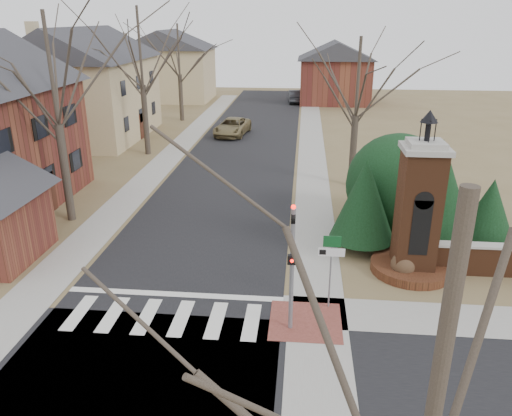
# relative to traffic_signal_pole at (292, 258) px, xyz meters

# --- Properties ---
(ground) EXTENTS (120.00, 120.00, 0.00)m
(ground) POSITION_rel_traffic_signal_pole_xyz_m (-4.30, -0.57, -2.59)
(ground) COLOR brown
(ground) RESTS_ON ground
(main_street) EXTENTS (8.00, 70.00, 0.01)m
(main_street) POSITION_rel_traffic_signal_pole_xyz_m (-4.30, 21.43, -2.58)
(main_street) COLOR black
(main_street) RESTS_ON ground
(cross_street) EXTENTS (120.00, 8.00, 0.01)m
(cross_street) POSITION_rel_traffic_signal_pole_xyz_m (-4.30, -3.57, -2.58)
(cross_street) COLOR black
(cross_street) RESTS_ON ground
(crosswalk_zone) EXTENTS (8.00, 2.20, 0.02)m
(crosswalk_zone) POSITION_rel_traffic_signal_pole_xyz_m (-4.30, 0.23, -2.58)
(crosswalk_zone) COLOR silver
(crosswalk_zone) RESTS_ON ground
(stop_bar) EXTENTS (8.00, 0.35, 0.02)m
(stop_bar) POSITION_rel_traffic_signal_pole_xyz_m (-4.30, 1.73, -2.58)
(stop_bar) COLOR silver
(stop_bar) RESTS_ON ground
(sidewalk_right_main) EXTENTS (2.00, 60.00, 0.02)m
(sidewalk_right_main) POSITION_rel_traffic_signal_pole_xyz_m (0.90, 21.43, -2.58)
(sidewalk_right_main) COLOR gray
(sidewalk_right_main) RESTS_ON ground
(sidewalk_left) EXTENTS (2.00, 60.00, 0.02)m
(sidewalk_left) POSITION_rel_traffic_signal_pole_xyz_m (-9.50, 21.43, -2.58)
(sidewalk_left) COLOR gray
(sidewalk_left) RESTS_ON ground
(curb_apron) EXTENTS (2.40, 2.40, 0.02)m
(curb_apron) POSITION_rel_traffic_signal_pole_xyz_m (0.50, 0.43, -2.57)
(curb_apron) COLOR brown
(curb_apron) RESTS_ON ground
(traffic_signal_pole) EXTENTS (0.28, 0.41, 4.50)m
(traffic_signal_pole) POSITION_rel_traffic_signal_pole_xyz_m (0.00, 0.00, 0.00)
(traffic_signal_pole) COLOR slate
(traffic_signal_pole) RESTS_ON ground
(sign_post) EXTENTS (0.90, 0.07, 2.75)m
(sign_post) POSITION_rel_traffic_signal_pole_xyz_m (1.29, 1.41, -0.64)
(sign_post) COLOR slate
(sign_post) RESTS_ON ground
(brick_gate_monument) EXTENTS (3.20, 3.20, 6.47)m
(brick_gate_monument) POSITION_rel_traffic_signal_pole_xyz_m (4.70, 4.42, -0.42)
(brick_gate_monument) COLOR #552D19
(brick_gate_monument) RESTS_ON ground
(house_stucco_left) EXTENTS (9.80, 12.80, 9.28)m
(house_stucco_left) POSITION_rel_traffic_signal_pole_xyz_m (-17.80, 26.42, 2.01)
(house_stucco_left) COLOR tan
(house_stucco_left) RESTS_ON ground
(house_distant_left) EXTENTS (10.80, 8.80, 8.53)m
(house_distant_left) POSITION_rel_traffic_signal_pole_xyz_m (-16.31, 47.42, 1.66)
(house_distant_left) COLOR tan
(house_distant_left) RESTS_ON ground
(house_distant_right) EXTENTS (8.80, 8.80, 7.30)m
(house_distant_right) POSITION_rel_traffic_signal_pole_xyz_m (3.69, 47.42, 1.06)
(house_distant_right) COLOR brown
(house_distant_right) RESTS_ON ground
(evergreen_near) EXTENTS (2.80, 2.80, 4.10)m
(evergreen_near) POSITION_rel_traffic_signal_pole_xyz_m (2.90, 6.43, -0.29)
(evergreen_near) COLOR #473D33
(evergreen_near) RESTS_ON ground
(evergreen_mid) EXTENTS (3.40, 3.40, 4.70)m
(evergreen_mid) POSITION_rel_traffic_signal_pole_xyz_m (6.20, 7.63, 0.01)
(evergreen_mid) COLOR #473D33
(evergreen_mid) RESTS_ON ground
(evergreen_far) EXTENTS (2.40, 2.40, 3.30)m
(evergreen_far) POSITION_rel_traffic_signal_pole_xyz_m (8.20, 6.63, -0.69)
(evergreen_far) COLOR #473D33
(evergreen_far) RESTS_ON ground
(evergreen_mass) EXTENTS (4.80, 4.80, 4.80)m
(evergreen_mass) POSITION_rel_traffic_signal_pole_xyz_m (4.70, 8.93, -0.19)
(evergreen_mass) COLOR black
(evergreen_mass) RESTS_ON ground
(bare_tree_0) EXTENTS (8.05, 8.05, 11.15)m
(bare_tree_0) POSITION_rel_traffic_signal_pole_xyz_m (-11.30, 8.43, 5.11)
(bare_tree_0) COLOR #473D33
(bare_tree_0) RESTS_ON ground
(bare_tree_1) EXTENTS (8.40, 8.40, 11.64)m
(bare_tree_1) POSITION_rel_traffic_signal_pole_xyz_m (-11.30, 21.43, 5.44)
(bare_tree_1) COLOR #473D33
(bare_tree_1) RESTS_ON ground
(bare_tree_2) EXTENTS (7.35, 7.35, 10.19)m
(bare_tree_2) POSITION_rel_traffic_signal_pole_xyz_m (-11.80, 34.43, 4.44)
(bare_tree_2) COLOR #473D33
(bare_tree_2) RESTS_ON ground
(bare_tree_3) EXTENTS (7.00, 7.00, 9.70)m
(bare_tree_3) POSITION_rel_traffic_signal_pole_xyz_m (3.20, 15.43, 4.10)
(bare_tree_3) COLOR #473D33
(bare_tree_3) RESTS_ON ground
(bare_tree_4) EXTENTS (6.65, 6.65, 9.21)m
(bare_tree_4) POSITION_rel_traffic_signal_pole_xyz_m (1.70, -9.57, 3.77)
(bare_tree_4) COLOR #473D33
(bare_tree_4) RESTS_ON ground
(pickup_truck) EXTENTS (2.98, 5.40, 1.43)m
(pickup_truck) POSITION_rel_traffic_signal_pole_xyz_m (-5.90, 28.33, -1.87)
(pickup_truck) COLOR olive
(pickup_truck) RESTS_ON ground
(distant_car) EXTENTS (1.96, 4.63, 1.49)m
(distant_car) POSITION_rel_traffic_signal_pole_xyz_m (-0.90, 46.56, -1.84)
(distant_car) COLOR #34373C
(distant_car) RESTS_ON ground
(dry_shrub_left) EXTENTS (0.99, 0.99, 0.99)m
(dry_shrub_left) POSITION_rel_traffic_signal_pole_xyz_m (4.30, 4.00, -2.09)
(dry_shrub_left) COLOR #4C3522
(dry_shrub_left) RESTS_ON ground
(dry_shrub_right) EXTENTS (0.64, 0.64, 0.64)m
(dry_shrub_right) POSITION_rel_traffic_signal_pole_xyz_m (5.08, 4.03, -2.26)
(dry_shrub_right) COLOR brown
(dry_shrub_right) RESTS_ON ground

